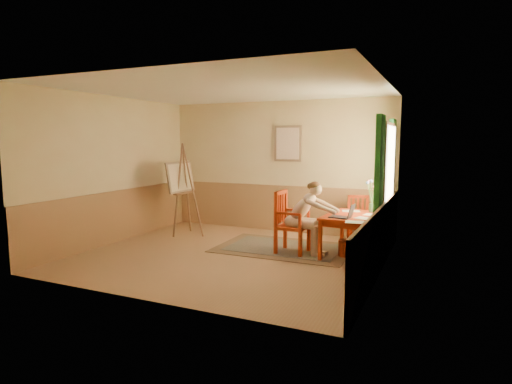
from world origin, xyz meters
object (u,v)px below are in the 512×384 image
at_px(easel, 182,181).
at_px(figure, 306,215).
at_px(laptop, 343,215).
at_px(chair_back, 359,219).
at_px(table, 350,220).
at_px(chair_left, 290,222).

bearing_deg(easel, figure, -10.07).
distance_m(figure, laptop, 0.69).
distance_m(chair_back, easel, 3.67).
xyz_separation_m(chair_back, figure, (-0.66, -1.29, 0.25)).
bearing_deg(figure, easel, 169.93).
relative_size(table, laptop, 3.12).
height_order(chair_back, easel, easel).
height_order(table, chair_left, chair_left).
relative_size(chair_left, chair_back, 1.21).
bearing_deg(easel, table, -4.31).
bearing_deg(easel, laptop, -10.38).
distance_m(chair_left, chair_back, 1.60).
bearing_deg(laptop, chair_left, 171.03).
bearing_deg(easel, chair_back, 12.56).
distance_m(chair_back, figure, 1.47).
relative_size(figure, laptop, 3.15).
bearing_deg(laptop, chair_back, 90.53).
xyz_separation_m(figure, laptop, (0.68, -0.14, 0.06)).
bearing_deg(chair_left, table, 12.65).
bearing_deg(table, easel, 175.69).
xyz_separation_m(table, chair_back, (-0.04, 1.05, -0.18)).
xyz_separation_m(laptop, easel, (-3.53, 0.65, 0.37)).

